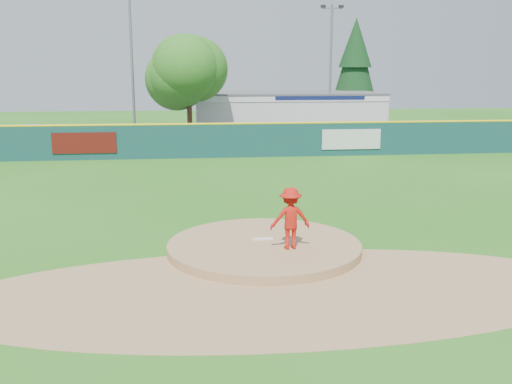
{
  "coord_description": "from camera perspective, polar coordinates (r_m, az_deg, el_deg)",
  "views": [
    {
      "loc": [
        -2.03,
        -15.4,
        5.03
      ],
      "look_at": [
        0.0,
        2.0,
        1.3
      ],
      "focal_mm": 40.0,
      "sensor_mm": 36.0,
      "label": 1
    }
  ],
  "objects": [
    {
      "name": "pitching_rubber",
      "position": [
        16.53,
        0.69,
        -4.72
      ],
      "size": [
        0.6,
        0.15,
        0.04
      ],
      "primitive_type": "cube",
      "color": "white",
      "rests_on": "pitchers_mound"
    },
    {
      "name": "light_pole_left",
      "position": [
        42.6,
        -12.33,
        13.12
      ],
      "size": [
        1.75,
        0.25,
        11.0
      ],
      "color": "gray",
      "rests_on": "ground"
    },
    {
      "name": "pitchers_mound",
      "position": [
        16.33,
        0.82,
        -5.92
      ],
      "size": [
        5.5,
        5.5,
        0.5
      ],
      "primitive_type": "cylinder",
      "color": "#9E774C",
      "rests_on": "ground"
    },
    {
      "name": "outfield_fence",
      "position": [
        33.69,
        -3.17,
        5.28
      ],
      "size": [
        40.0,
        0.14,
        2.07
      ],
      "color": "#133E3E",
      "rests_on": "ground"
    },
    {
      "name": "deciduous_tree",
      "position": [
        40.4,
        -6.74,
        11.26
      ],
      "size": [
        5.6,
        5.6,
        7.36
      ],
      "color": "#382314",
      "rests_on": "ground"
    },
    {
      "name": "pitcher",
      "position": [
        15.55,
        3.45,
        -2.63
      ],
      "size": [
        1.14,
        0.7,
        1.7
      ],
      "primitive_type": "imported",
      "rotation": [
        0.0,
        0.0,
        3.21
      ],
      "color": "red",
      "rests_on": "pitchers_mound"
    },
    {
      "name": "infield_dirt_arc",
      "position": [
        13.53,
        2.49,
        -9.79
      ],
      "size": [
        15.4,
        15.4,
        0.01
      ],
      "primitive_type": "cylinder",
      "color": "#9E774C",
      "rests_on": "ground"
    },
    {
      "name": "conifer_tree",
      "position": [
        53.55,
        9.88,
        12.39
      ],
      "size": [
        4.4,
        4.4,
        9.5
      ],
      "color": "#382314",
      "rests_on": "ground"
    },
    {
      "name": "parking_lot",
      "position": [
        42.74,
        -3.9,
        5.24
      ],
      "size": [
        44.0,
        16.0,
        0.02
      ],
      "primitive_type": "cube",
      "color": "#38383A",
      "rests_on": "ground"
    },
    {
      "name": "pool_building_grp",
      "position": [
        48.19,
        2.98,
        7.99
      ],
      "size": [
        15.2,
        8.2,
        3.31
      ],
      "color": "silver",
      "rests_on": "ground"
    },
    {
      "name": "fence_banners",
      "position": [
        33.61,
        -3.48,
        5.11
      ],
      "size": [
        19.28,
        0.04,
        1.2
      ],
      "color": "#57110C",
      "rests_on": "ground"
    },
    {
      "name": "van",
      "position": [
        41.32,
        3.38,
        6.03
      ],
      "size": [
        5.63,
        3.9,
        1.43
      ],
      "primitive_type": "imported",
      "rotation": [
        0.0,
        0.0,
        1.9
      ],
      "color": "white",
      "rests_on": "parking_lot"
    },
    {
      "name": "ground",
      "position": [
        16.33,
        0.82,
        -5.92
      ],
      "size": [
        120.0,
        120.0,
        0.0
      ],
      "primitive_type": "plane",
      "color": "#286B19",
      "rests_on": "ground"
    },
    {
      "name": "light_pole_right",
      "position": [
        45.75,
        7.48,
        12.56
      ],
      "size": [
        1.75,
        0.25,
        10.0
      ],
      "color": "gray",
      "rests_on": "ground"
    },
    {
      "name": "playground_slide",
      "position": [
        40.0,
        -21.48,
        5.13
      ],
      "size": [
        1.03,
        2.91,
        1.6
      ],
      "color": "#1A32E0",
      "rests_on": "ground"
    }
  ]
}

